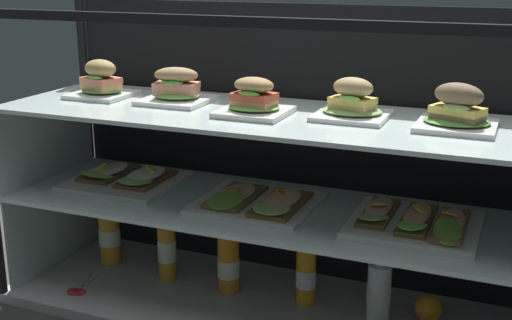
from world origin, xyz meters
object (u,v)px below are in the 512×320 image
Objects in this scene: juice_bottle_tucked_behind at (167,250)px; juice_bottle_front_fourth at (306,272)px; plated_roll_sandwich_far_right at (457,113)px; plated_roll_sandwich_left_of_center at (101,82)px; open_sandwich_tray_far_left at (414,222)px; juice_bottle_back_right at (379,290)px; open_sandwich_tray_right_of_center at (126,178)px; juice_bottle_front_second at (109,234)px; plated_roll_sandwich_center at (254,101)px; juice_bottle_front_right_end at (229,262)px; orange_fruit_near_left_post at (429,308)px; plated_roll_sandwich_mid_left at (352,104)px; kitchen_scissors at (79,289)px; plated_roll_sandwich_mid_right at (176,90)px; open_sandwich_tray_near_left_corner at (258,201)px.

juice_bottle_front_fourth is (0.47, 0.02, -0.00)m from juice_bottle_tucked_behind.
plated_roll_sandwich_left_of_center is at bearing 179.35° from plated_roll_sandwich_far_right.
open_sandwich_tray_far_left is 0.27m from juice_bottle_back_right.
juice_bottle_front_second is at bearing 158.90° from open_sandwich_tray_right_of_center.
plated_roll_sandwich_left_of_center is at bearing 177.41° from open_sandwich_tray_right_of_center.
plated_roll_sandwich_center is 0.63m from juice_bottle_tucked_behind.
juice_bottle_front_right_end is at bearing 0.26° from juice_bottle_tucked_behind.
plated_roll_sandwich_far_right is 1.03m from juice_bottle_tucked_behind.
orange_fruit_near_left_post is (0.14, 0.04, -0.05)m from juice_bottle_back_right.
plated_roll_sandwich_mid_left reaches higher than juice_bottle_back_right.
juice_bottle_front_second is 0.24m from kitchen_scissors.
open_sandwich_tray_far_left reaches higher than juice_bottle_front_fourth.
plated_roll_sandwich_left_of_center is 1.09m from plated_roll_sandwich_far_right.
plated_roll_sandwich_left_of_center is at bearing -49.14° from juice_bottle_front_second.
open_sandwich_tray_far_left is 1.38× the size of juice_bottle_front_right_end.
plated_roll_sandwich_mid_right is 0.68m from juice_bottle_front_fourth.
juice_bottle_front_second is 1.44× the size of kitchen_scissors.
plated_roll_sandwich_mid_left is 0.99× the size of plated_roll_sandwich_far_right.
open_sandwich_tray_far_left reaches higher than juice_bottle_back_right.
plated_roll_sandwich_mid_left is at bearing 0.77° from open_sandwich_tray_right_of_center.
juice_bottle_back_right is (0.65, -0.00, -0.54)m from plated_roll_sandwich_mid_right.
plated_roll_sandwich_center reaches higher than juice_bottle_front_second.
juice_bottle_back_right is (0.48, 0.00, -0.01)m from juice_bottle_front_right_end.
open_sandwich_tray_right_of_center is at bearing -179.23° from plated_roll_sandwich_mid_left.
plated_roll_sandwich_mid_right is 0.80× the size of juice_bottle_front_right_end.
plated_roll_sandwich_left_of_center reaches higher than open_sandwich_tray_far_left.
kitchen_scissors is at bearing -168.69° from juice_bottle_back_right.
kitchen_scissors is (-0.69, -0.20, -0.10)m from juice_bottle_front_fourth.
open_sandwich_tray_near_left_corner is 0.43m from juice_bottle_back_right.
plated_roll_sandwich_mid_right reaches higher than plated_roll_sandwich_center.
open_sandwich_tray_near_left_corner is at bearing 13.61° from kitchen_scissors.
open_sandwich_tray_far_left is (-0.08, -0.03, -0.30)m from plated_roll_sandwich_far_right.
juice_bottle_front_second is (-0.84, 0.03, -0.53)m from plated_roll_sandwich_mid_left.
plated_roll_sandwich_center reaches higher than kitchen_scissors.
plated_roll_sandwich_mid_right is at bearing 2.30° from plated_roll_sandwich_left_of_center.
plated_roll_sandwich_far_right is 0.31m from open_sandwich_tray_far_left.
open_sandwich_tray_far_left is 1.36× the size of juice_bottle_front_second.
juice_bottle_back_right is at bearing -0.28° from plated_roll_sandwich_mid_right.
orange_fruit_near_left_post is at bearing 121.79° from plated_roll_sandwich_far_right.
juice_bottle_front_right_end is 1.00× the size of juice_bottle_front_fourth.
plated_roll_sandwich_center reaches higher than juice_bottle_front_right_end.
kitchen_scissors is (-0.56, -0.14, -0.33)m from open_sandwich_tray_near_left_corner.
juice_bottle_front_second reaches higher than juice_bottle_back_right.
plated_roll_sandwich_left_of_center is at bearing 87.54° from kitchen_scissors.
plated_roll_sandwich_mid_right is 0.80m from open_sandwich_tray_far_left.
open_sandwich_tray_near_left_corner is 1.36× the size of juice_bottle_front_second.
juice_bottle_front_right_end is at bearing -176.54° from juice_bottle_front_fourth.
open_sandwich_tray_far_left is 0.83m from juice_bottle_tucked_behind.
plated_roll_sandwich_mid_right reaches higher than kitchen_scissors.
juice_bottle_front_fourth is (0.14, 0.08, -0.53)m from plated_roll_sandwich_center.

